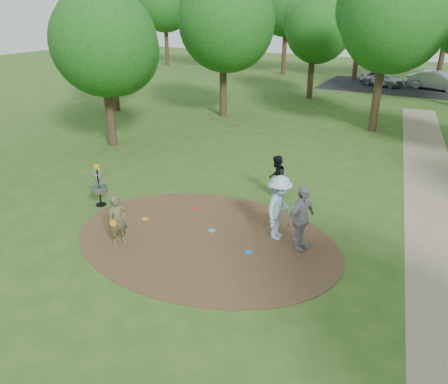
% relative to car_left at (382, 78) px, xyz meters
% --- Properties ---
extents(ground, '(100.00, 100.00, 0.00)m').
position_rel_car_left_xyz_m(ground, '(0.20, -29.98, -0.63)').
color(ground, '#2D5119').
rests_on(ground, ground).
extents(dirt_clearing, '(8.40, 8.40, 0.02)m').
position_rel_car_left_xyz_m(dirt_clearing, '(0.20, -29.98, -0.62)').
color(dirt_clearing, '#47301C').
rests_on(dirt_clearing, ground).
extents(footpath, '(7.55, 39.89, 0.01)m').
position_rel_car_left_xyz_m(footpath, '(6.70, -27.98, -0.62)').
color(footpath, '#8C7A5B').
rests_on(footpath, ground).
extents(parking_lot, '(14.00, 8.00, 0.01)m').
position_rel_car_left_xyz_m(parking_lot, '(2.20, 0.02, -0.62)').
color(parking_lot, black).
rests_on(parking_lot, ground).
extents(player_observer_with_disc, '(0.60, 0.67, 1.55)m').
position_rel_car_left_xyz_m(player_observer_with_disc, '(-1.89, -31.45, 0.15)').
color(player_observer_with_disc, '#545933').
rests_on(player_observer_with_disc, ground).
extents(player_throwing_with_disc, '(1.14, 1.32, 2.03)m').
position_rel_car_left_xyz_m(player_throwing_with_disc, '(2.12, -28.86, 0.39)').
color(player_throwing_with_disc, '#99C2E4').
rests_on(player_throwing_with_disc, ground).
extents(player_walking_with_disc, '(0.69, 0.85, 1.65)m').
position_rel_car_left_xyz_m(player_walking_with_disc, '(0.95, -26.19, 0.20)').
color(player_walking_with_disc, black).
rests_on(player_walking_with_disc, ground).
extents(player_waiting_with_disc, '(0.81, 1.25, 1.97)m').
position_rel_car_left_xyz_m(player_waiting_with_disc, '(2.92, -29.17, 0.36)').
color(player_waiting_with_disc, gray).
rests_on(player_waiting_with_disc, ground).
extents(disc_ground_cyan, '(0.22, 0.22, 0.02)m').
position_rel_car_left_xyz_m(disc_ground_cyan, '(0.14, -29.48, -0.60)').
color(disc_ground_cyan, '#18C0A9').
rests_on(disc_ground_cyan, dirt_clearing).
extents(disc_ground_blue, '(0.22, 0.22, 0.02)m').
position_rel_car_left_xyz_m(disc_ground_blue, '(1.73, -30.09, -0.60)').
color(disc_ground_blue, '#0B76C9').
rests_on(disc_ground_blue, dirt_clearing).
extents(disc_ground_red, '(0.22, 0.22, 0.02)m').
position_rel_car_left_xyz_m(disc_ground_red, '(-1.17, -28.38, -0.60)').
color(disc_ground_red, red).
rests_on(disc_ground_red, dirt_clearing).
extents(car_left, '(3.96, 2.61, 1.25)m').
position_rel_car_left_xyz_m(car_left, '(0.00, 0.00, 0.00)').
color(car_left, '#929598').
rests_on(car_left, ground).
extents(car_right, '(4.77, 2.66, 1.49)m').
position_rel_car_left_xyz_m(car_right, '(4.26, 0.17, 0.12)').
color(car_right, '#9A9DA1').
rests_on(car_right, ground).
extents(disc_ground_orange, '(0.22, 0.22, 0.02)m').
position_rel_car_left_xyz_m(disc_ground_orange, '(-2.20, -29.83, -0.60)').
color(disc_ground_orange, orange).
rests_on(disc_ground_orange, dirt_clearing).
extents(disc_golf_basket, '(0.63, 0.63, 1.54)m').
position_rel_car_left_xyz_m(disc_golf_basket, '(-4.30, -29.68, 0.25)').
color(disc_golf_basket, black).
rests_on(disc_golf_basket, ground).
extents(tree_ring, '(36.85, 45.96, 9.51)m').
position_rel_car_left_xyz_m(tree_ring, '(2.38, -20.47, 4.56)').
color(tree_ring, '#332316').
rests_on(tree_ring, ground).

